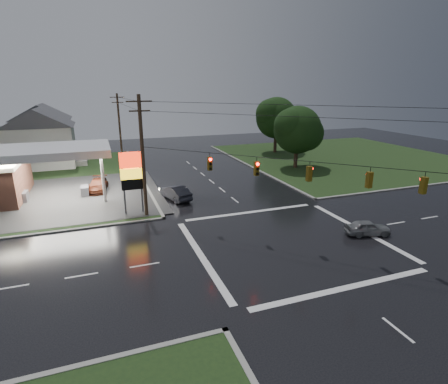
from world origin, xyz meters
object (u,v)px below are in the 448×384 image
object	(u,v)px
house_near	(41,137)
car_crossing	(368,228)
pylon_sign	(132,173)
tree_ne_far	(277,118)
utility_pole_n	(120,125)
house_far	(43,128)
utility_pole_nw	(143,155)
tree_ne_near	(298,130)
car_north	(175,192)
car_pump	(98,185)

from	to	relation	value
house_near	car_crossing	world-z (taller)	house_near
pylon_sign	tree_ne_far	xyz separation A→B (m)	(27.65, 23.49, 2.17)
utility_pole_n	tree_ne_far	distance (m)	26.96
car_crossing	house_far	bearing A→B (deg)	46.24
utility_pole_nw	tree_ne_far	size ratio (longest dim) A/B	1.12
utility_pole_nw	tree_ne_far	world-z (taller)	utility_pole_nw
tree_ne_near	car_north	distance (m)	22.32
house_far	pylon_sign	bearing A→B (deg)	-73.02
house_far	car_pump	xyz separation A→B (m)	(8.32, -28.50, -3.72)
car_crossing	house_near	bearing A→B (deg)	52.69
utility_pole_n	car_crossing	distance (m)	42.64
car_north	car_pump	bearing A→B (deg)	-54.06
tree_ne_near	car_pump	bearing A→B (deg)	-174.87
car_pump	utility_pole_n	bearing A→B (deg)	86.27
tree_ne_near	tree_ne_far	distance (m)	12.39
utility_pole_n	tree_ne_far	xyz separation A→B (m)	(26.65, -4.01, 0.71)
house_near	tree_ne_near	distance (m)	37.80
pylon_sign	car_north	world-z (taller)	pylon_sign
utility_pole_nw	car_north	distance (m)	7.27
car_north	car_crossing	bearing A→B (deg)	115.39
tree_ne_near	house_far	bearing A→B (deg)	144.23
tree_ne_far	tree_ne_near	bearing A→B (deg)	-104.07
pylon_sign	utility_pole_n	xyz separation A→B (m)	(1.00, 27.50, 1.46)
car_north	house_near	bearing A→B (deg)	-72.16
utility_pole_nw	house_far	bearing A→B (deg)	107.92
pylon_sign	car_crossing	distance (m)	21.12
tree_ne_near	car_crossing	bearing A→B (deg)	-107.60
tree_ne_far	car_north	xyz separation A→B (m)	(-23.05, -20.58, -5.42)
utility_pole_nw	house_near	distance (m)	28.90
tree_ne_near	car_pump	distance (m)	28.31
utility_pole_nw	car_crossing	xyz separation A→B (m)	(16.32, -10.59, -5.11)
house_far	car_north	bearing A→B (deg)	-65.10
utility_pole_nw	tree_ne_near	bearing A→B (deg)	27.86
pylon_sign	car_north	xyz separation A→B (m)	(4.60, 2.91, -3.25)
utility_pole_n	house_far	world-z (taller)	utility_pole_n
utility_pole_nw	house_near	size ratio (longest dim) A/B	1.00
utility_pole_n	tree_ne_far	size ratio (longest dim) A/B	1.07
car_crossing	car_pump	size ratio (longest dim) A/B	0.75
house_far	car_crossing	world-z (taller)	house_far
house_near	car_pump	xyz separation A→B (m)	(7.32, -16.50, -3.72)
house_far	car_pump	bearing A→B (deg)	-73.73
house_far	car_north	size ratio (longest dim) A/B	2.38
tree_ne_far	car_pump	size ratio (longest dim) A/B	2.06
house_near	tree_ne_far	xyz separation A→B (m)	(38.10, -2.01, 1.77)
utility_pole_n	tree_ne_near	world-z (taller)	utility_pole_n
utility_pole_n	tree_ne_near	size ratio (longest dim) A/B	1.17
tree_ne_near	tree_ne_far	bearing A→B (deg)	75.93
tree_ne_near	car_crossing	xyz separation A→B (m)	(-7.32, -23.09, -4.95)
car_north	house_far	bearing A→B (deg)	-80.95
utility_pole_nw	utility_pole_n	distance (m)	28.50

